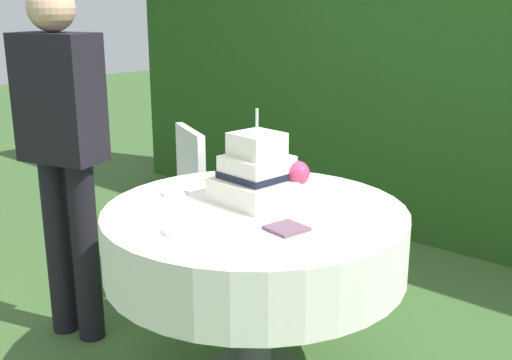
# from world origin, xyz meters

# --- Properties ---
(foliage_hedge) EXTENTS (5.75, 0.54, 2.56)m
(foliage_hedge) POSITION_xyz_m (0.00, 2.14, 1.28)
(foliage_hedge) COLOR #234C19
(foliage_hedge) RESTS_ON ground_plane
(cake_table) EXTENTS (1.17, 1.17, 0.76)m
(cake_table) POSITION_xyz_m (0.00, 0.00, 0.63)
(cake_table) COLOR #4C4C51
(cake_table) RESTS_ON ground_plane
(wedding_cake) EXTENTS (0.33, 0.32, 0.37)m
(wedding_cake) POSITION_xyz_m (-0.05, 0.08, 0.87)
(wedding_cake) COLOR silver
(wedding_cake) RESTS_ON cake_table
(serving_plate_near) EXTENTS (0.11, 0.11, 0.01)m
(serving_plate_near) POSITION_xyz_m (-0.37, -0.08, 0.77)
(serving_plate_near) COLOR white
(serving_plate_near) RESTS_ON cake_table
(serving_plate_far) EXTENTS (0.14, 0.14, 0.01)m
(serving_plate_far) POSITION_xyz_m (-0.03, -0.35, 0.77)
(serving_plate_far) COLOR white
(serving_plate_far) RESTS_ON cake_table
(napkin_stack) EXTENTS (0.14, 0.14, 0.01)m
(napkin_stack) POSITION_xyz_m (0.24, -0.10, 0.77)
(napkin_stack) COLOR #6B4C60
(napkin_stack) RESTS_ON cake_table
(garden_chair) EXTENTS (0.54, 0.54, 0.89)m
(garden_chair) POSITION_xyz_m (-0.90, 0.37, 0.54)
(garden_chair) COLOR white
(garden_chair) RESTS_ON ground_plane
(standing_person) EXTENTS (0.40, 0.29, 1.60)m
(standing_person) POSITION_xyz_m (-0.90, -0.25, 0.93)
(standing_person) COLOR black
(standing_person) RESTS_ON ground_plane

